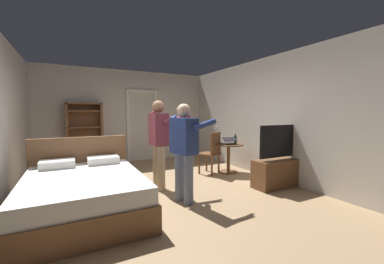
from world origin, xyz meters
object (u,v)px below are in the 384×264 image
(wooden_chair, at_px, (212,151))
(person_striped_shirt, at_px, (159,138))
(laptop, at_px, (228,142))
(side_table, at_px, (228,153))
(bookshelf, at_px, (85,132))
(person_blue_shirt, at_px, (184,146))
(tv_flatscreen, at_px, (280,168))
(bottle_on_table, at_px, (235,140))
(bed, at_px, (84,192))
(suitcase_dark, at_px, (109,161))

(wooden_chair, relative_size, person_striped_shirt, 0.59)
(laptop, relative_size, wooden_chair, 0.38)
(side_table, distance_m, wooden_chair, 0.44)
(bookshelf, bearing_deg, person_blue_shirt, -70.16)
(side_table, height_order, person_striped_shirt, person_striped_shirt)
(laptop, bearing_deg, tv_flatscreen, -77.23)
(wooden_chair, xyz_separation_m, person_striped_shirt, (-1.46, -0.47, 0.42))
(bookshelf, height_order, tv_flatscreen, bookshelf)
(side_table, xyz_separation_m, laptop, (-0.04, -0.04, 0.27))
(person_blue_shirt, bearing_deg, bookshelf, 109.84)
(wooden_chair, bearing_deg, bottle_on_table, -15.35)
(bed, distance_m, laptop, 3.33)
(laptop, relative_size, suitcase_dark, 0.81)
(laptop, relative_size, person_blue_shirt, 0.24)
(side_table, height_order, person_blue_shirt, person_blue_shirt)
(laptop, xyz_separation_m, person_striped_shirt, (-1.85, -0.35, 0.21))
(bed, distance_m, tv_flatscreen, 3.50)
(side_table, relative_size, bottle_on_table, 3.00)
(tv_flatscreen, height_order, laptop, tv_flatscreen)
(bed, xyz_separation_m, wooden_chair, (2.80, 1.00, 0.24))
(bed, xyz_separation_m, bottle_on_table, (3.36, 0.84, 0.50))
(bookshelf, xyz_separation_m, side_table, (3.02, -2.28, -0.44))
(side_table, xyz_separation_m, bottle_on_table, (0.14, -0.08, 0.32))
(bottle_on_table, bearing_deg, laptop, 168.08)
(bottle_on_table, bearing_deg, person_striped_shirt, -171.16)
(bed, height_order, side_table, bed)
(tv_flatscreen, height_order, suitcase_dark, tv_flatscreen)
(bookshelf, relative_size, side_table, 2.37)
(bed, bearing_deg, laptop, 15.48)
(person_striped_shirt, bearing_deg, suitcase_dark, 107.35)
(bookshelf, bearing_deg, bed, -93.63)
(person_blue_shirt, xyz_separation_m, person_striped_shirt, (-0.13, 0.81, 0.05))
(bookshelf, xyz_separation_m, bottle_on_table, (3.16, -2.36, -0.12))
(side_table, relative_size, wooden_chair, 0.72)
(side_table, relative_size, laptop, 1.90)
(bed, bearing_deg, side_table, 16.01)
(side_table, bearing_deg, laptop, -131.81)
(bed, bearing_deg, bookshelf, 86.37)
(person_striped_shirt, bearing_deg, bed, -158.37)
(person_striped_shirt, bearing_deg, bottle_on_table, 8.84)
(bed, bearing_deg, person_blue_shirt, -11.07)
(bottle_on_table, bearing_deg, tv_flatscreen, -84.75)
(side_table, height_order, wooden_chair, wooden_chair)
(person_blue_shirt, bearing_deg, tv_flatscreen, -3.58)
(bookshelf, xyz_separation_m, person_striped_shirt, (1.13, -2.68, 0.05))
(laptop, height_order, suitcase_dark, laptop)
(bookshelf, xyz_separation_m, tv_flatscreen, (3.27, -3.62, -0.56))
(bottle_on_table, height_order, suitcase_dark, bottle_on_table)
(suitcase_dark, bearing_deg, side_table, -34.57)
(bed, xyz_separation_m, side_table, (3.22, 0.92, 0.18))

